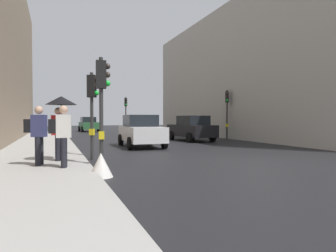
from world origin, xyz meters
The scene contains 14 objects.
ground_plane centered at (0.00, 0.00, 0.00)m, with size 120.00×120.00×0.00m, color black.
sidewalk_kerb centered at (-7.37, 6.00, 0.08)m, with size 3.25×40.00×0.16m, color #A8A5A0.
building_facade_right centered at (11.75, 12.85, 5.26)m, with size 12.00×24.90×10.53m, color #B2ADA3.
traffic_light_near_right centered at (-5.43, 2.76, 2.28)m, with size 0.45×0.35×3.30m.
traffic_light_far_median centered at (0.20, 21.41, 2.61)m, with size 0.24×0.43×3.79m.
traffic_light_near_left centered at (-5.42, 0.40, 2.35)m, with size 0.44×0.26×3.41m.
traffic_light_mid_street centered at (5.44, 10.50, 2.57)m, with size 0.35×0.45×3.72m.
car_dark_suv centered at (2.26, 10.06, 0.88)m, with size 2.27×4.33×1.76m.
car_white_compact centered at (-2.29, 7.07, 0.88)m, with size 2.14×4.26×1.76m.
car_green_estate centered at (-2.85, 28.16, 0.88)m, with size 2.18×4.28×1.76m.
pedestrian_with_umbrella centered at (-6.59, 1.74, 1.84)m, with size 1.00×1.00×2.14m.
pedestrian_with_black_backpack centered at (-6.58, 0.23, 1.16)m, with size 0.63×0.37×1.77m.
pedestrian_with_grey_backpack centered at (-7.25, 0.93, 1.16)m, with size 0.66×0.47×1.77m.
warning_sign_triangle centered at (-5.64, -0.78, 0.33)m, with size 0.64×0.64×0.65m, color silver.
Camera 1 is at (-6.81, -8.70, 1.56)m, focal length 31.59 mm.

